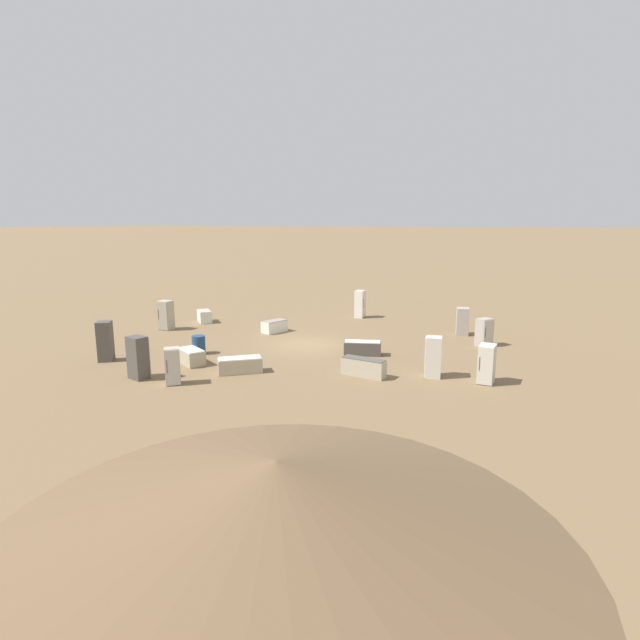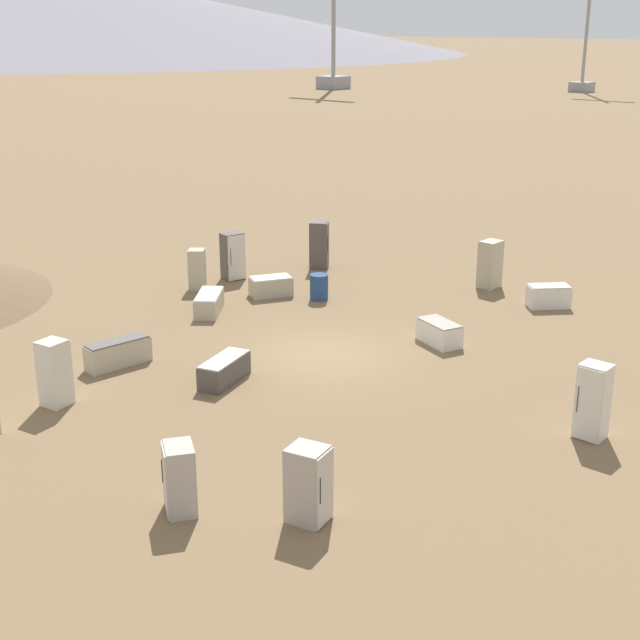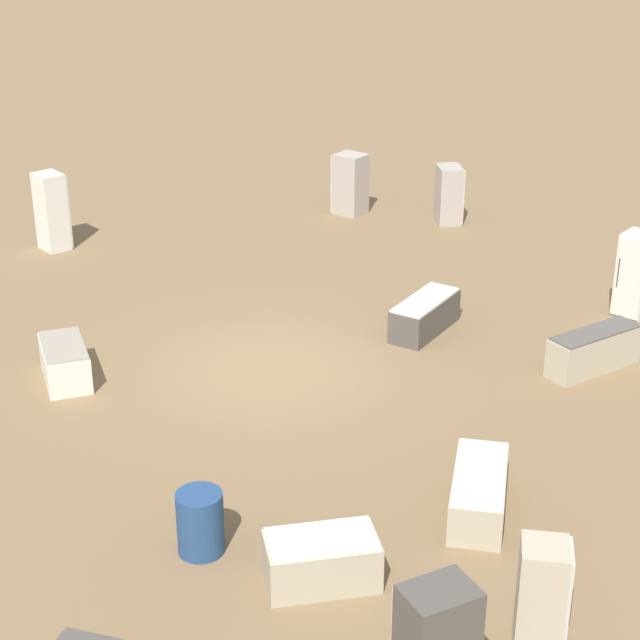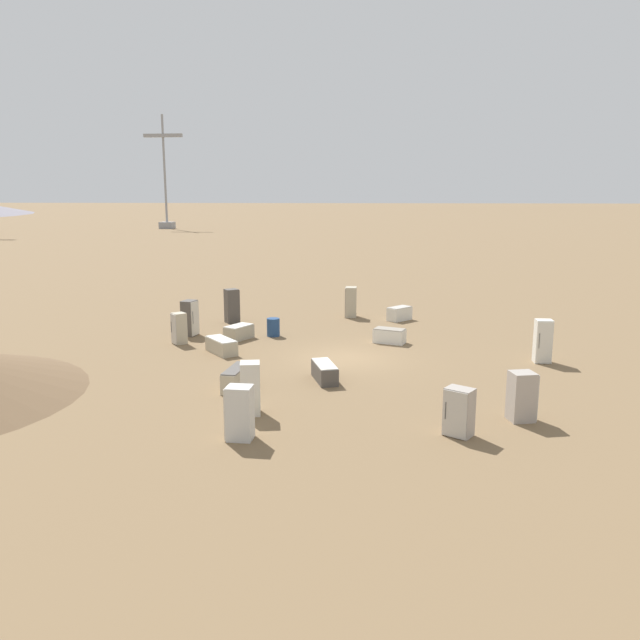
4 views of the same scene
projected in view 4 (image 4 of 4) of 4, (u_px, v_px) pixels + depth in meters
ground_plane at (345, 358)px, 27.32m from camera, size 1000.00×1000.00×0.00m
power_pylon_0 at (166, 194)px, 130.04m from camera, size 8.08×2.77×23.10m
discarded_fridge_0 at (459, 412)px, 18.44m from camera, size 0.98×0.93×1.46m
discarded_fridge_1 at (389, 336)px, 30.11m from camera, size 1.64×1.21×0.71m
discarded_fridge_2 at (239, 332)px, 30.88m from camera, size 1.39×1.67×0.71m
discarded_fridge_3 at (351, 302)px, 36.36m from camera, size 0.67×0.79×1.78m
discarded_fridge_4 at (325, 372)px, 23.98m from camera, size 1.21×1.93×0.69m
discarded_fridge_5 at (239, 413)px, 18.15m from camera, size 0.79×0.65×1.61m
discarded_fridge_6 at (179, 328)px, 29.86m from camera, size 0.83×0.83×1.50m
discarded_fridge_7 at (250, 388)px, 20.24m from camera, size 0.74×0.79×1.75m
discarded_fridge_8 at (543, 341)px, 26.48m from camera, size 0.69×0.63×1.86m
discarded_fridge_9 at (190, 318)px, 31.59m from camera, size 0.78×0.89×1.80m
discarded_fridge_10 at (236, 378)px, 23.07m from camera, size 0.77×1.97×0.77m
discarded_fridge_11 at (399, 314)px, 35.54m from camera, size 1.50×1.54×0.78m
discarded_fridge_12 at (522, 396)px, 19.68m from camera, size 0.91×0.83×1.58m
discarded_fridge_13 at (221, 346)px, 28.18m from camera, size 1.78×1.93×0.68m
discarded_fridge_14 at (232, 306)px, 34.78m from camera, size 0.95×0.92×1.89m
rusty_barrel at (273, 327)px, 31.54m from camera, size 0.65×0.65×0.92m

